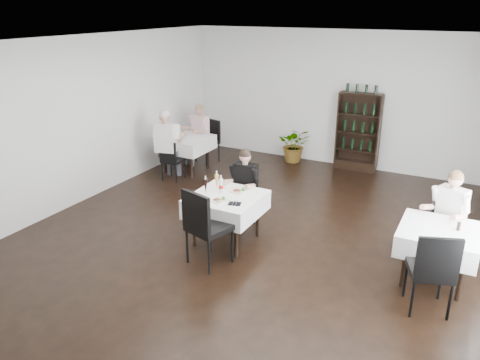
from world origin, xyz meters
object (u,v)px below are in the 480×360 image
(main_table, at_px, (226,204))
(potted_tree, at_px, (295,145))
(wine_shelf, at_px, (358,133))
(diner_main, at_px, (243,182))

(main_table, relative_size, potted_tree, 1.25)
(wine_shelf, xyz_separation_m, potted_tree, (-1.42, -0.11, -0.44))
(potted_tree, bearing_deg, wine_shelf, 4.61)
(wine_shelf, bearing_deg, potted_tree, -175.39)
(diner_main, bearing_deg, potted_tree, 97.74)
(potted_tree, distance_m, diner_main, 3.62)
(main_table, height_order, potted_tree, potted_tree)
(wine_shelf, height_order, potted_tree, wine_shelf)
(wine_shelf, distance_m, main_table, 4.41)
(wine_shelf, bearing_deg, diner_main, -104.19)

